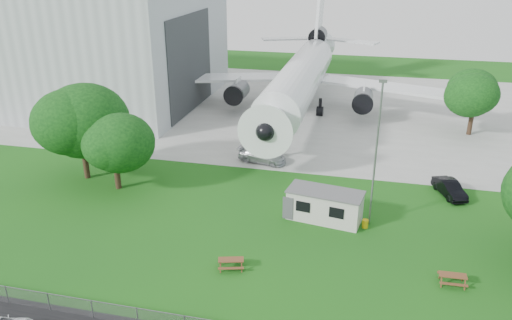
% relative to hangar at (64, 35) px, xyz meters
% --- Properties ---
extents(ground, '(160.00, 160.00, 0.00)m').
position_rel_hangar_xyz_m(ground, '(37.97, -36.00, -9.41)').
color(ground, '#216916').
extents(concrete_apron, '(120.00, 46.00, 0.03)m').
position_rel_hangar_xyz_m(concrete_apron, '(37.97, 2.00, -9.39)').
color(concrete_apron, '#B7B7B2').
rests_on(concrete_apron, ground).
extents(hangar, '(43.00, 31.00, 18.55)m').
position_rel_hangar_xyz_m(hangar, '(0.00, 0.00, 0.00)').
color(hangar, '#B2B7BC').
rests_on(hangar, ground).
extents(airliner, '(46.36, 47.73, 17.69)m').
position_rel_hangar_xyz_m(airliner, '(35.97, -0.14, -4.14)').
color(airliner, white).
rests_on(airliner, ground).
extents(site_cabin, '(6.93, 3.66, 2.62)m').
position_rel_hangar_xyz_m(site_cabin, '(42.47, -29.95, -8.09)').
color(site_cabin, beige).
rests_on(site_cabin, ground).
extents(picnic_west, '(2.14, 1.93, 0.76)m').
position_rel_hangar_xyz_m(picnic_west, '(36.79, -38.56, -9.41)').
color(picnic_west, brown).
rests_on(picnic_west, ground).
extents(picnic_east, '(1.85, 1.57, 0.76)m').
position_rel_hangar_xyz_m(picnic_east, '(51.83, -36.89, -9.41)').
color(picnic_east, brown).
rests_on(picnic_east, ground).
extents(lamp_mast, '(0.16, 0.16, 12.00)m').
position_rel_hangar_xyz_m(lamp_mast, '(46.17, -29.80, -3.41)').
color(lamp_mast, slate).
rests_on(lamp_mast, ground).
extents(tree_west_big, '(8.92, 8.92, 10.40)m').
position_rel_hangar_xyz_m(tree_west_big, '(18.58, -26.92, -3.47)').
color(tree_west_big, '#382619').
rests_on(tree_west_big, ground).
extents(tree_west_small, '(6.41, 6.41, 7.98)m').
position_rel_hangar_xyz_m(tree_west_small, '(22.75, -28.41, -4.64)').
color(tree_west_small, '#382619').
rests_on(tree_west_small, ground).
extents(tree_far_apron, '(6.09, 6.09, 8.23)m').
position_rel_hangar_xyz_m(tree_far_apron, '(57.56, -4.67, -4.24)').
color(tree_far_apron, '#382619').
rests_on(tree_far_apron, ground).
extents(car_ne_sedan, '(3.00, 4.62, 1.44)m').
position_rel_hangar_xyz_m(car_ne_sedan, '(53.19, -22.88, -8.69)').
color(car_ne_sedan, black).
rests_on(car_ne_sedan, ground).
extents(car_apron_van, '(5.52, 3.05, 1.51)m').
position_rel_hangar_xyz_m(car_apron_van, '(34.67, -19.08, -8.65)').
color(car_apron_van, '#BABCC2').
rests_on(car_apron_van, ground).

